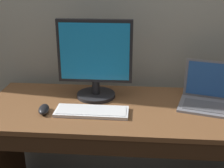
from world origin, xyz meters
name	(u,v)px	position (x,y,z in m)	size (l,w,h in m)	color
desk	(124,143)	(0.00, -0.01, 0.53)	(1.63, 0.66, 0.77)	brown
laptop_space_gray	(209,96)	(0.49, 0.07, 0.82)	(0.38, 0.36, 0.24)	slate
external_monitor	(95,60)	(-0.19, 0.12, 1.01)	(0.45, 0.24, 0.49)	black
wired_keyboard	(92,111)	(-0.18, -0.10, 0.78)	(0.41, 0.15, 0.02)	white
computer_mouse	(44,109)	(-0.45, -0.11, 0.79)	(0.06, 0.12, 0.04)	black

